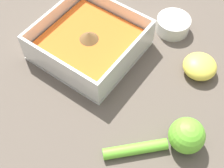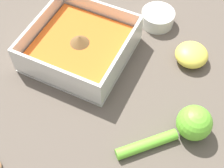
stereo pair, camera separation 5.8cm
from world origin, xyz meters
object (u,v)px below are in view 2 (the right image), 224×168
at_px(spice_bowl, 158,18).
at_px(lemon_squeezer, 187,126).
at_px(square_dish, 80,48).
at_px(lemon_half, 191,55).

distance_m(spice_bowl, lemon_squeezer, 0.28).
height_order(square_dish, lemon_half, square_dish).
distance_m(square_dish, lemon_squeezer, 0.27).
height_order(spice_bowl, lemon_half, lemon_half).
height_order(square_dish, spice_bowl, square_dish).
bearing_deg(spice_bowl, lemon_half, -125.57).
relative_size(spice_bowl, lemon_squeezer, 0.53).
bearing_deg(lemon_half, lemon_squeezer, -165.82).
relative_size(lemon_squeezer, lemon_half, 2.08).
relative_size(square_dish, spice_bowl, 2.64).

